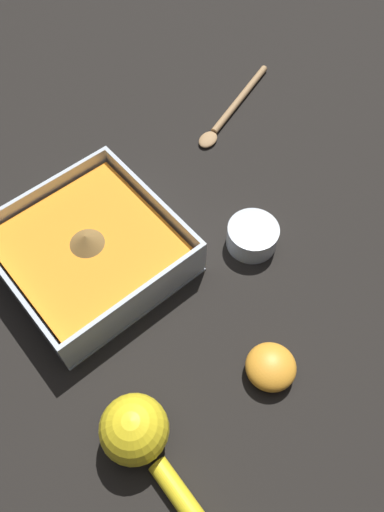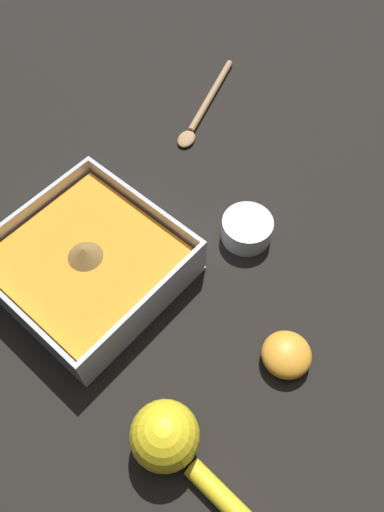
{
  "view_description": "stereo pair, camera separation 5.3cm",
  "coord_description": "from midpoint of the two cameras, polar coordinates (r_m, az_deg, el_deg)",
  "views": [
    {
      "loc": [
        -0.16,
        -0.34,
        0.62
      ],
      "look_at": [
        0.07,
        -0.07,
        0.03
      ],
      "focal_mm": 35.0,
      "sensor_mm": 36.0,
      "label": 1
    },
    {
      "loc": [
        -0.2,
        -0.3,
        0.62
      ],
      "look_at": [
        0.07,
        -0.07,
        0.03
      ],
      "focal_mm": 35.0,
      "sensor_mm": 36.0,
      "label": 2
    }
  ],
  "objects": [
    {
      "name": "ground_plane",
      "position": [
        0.72,
        -5.75,
        -1.4
      ],
      "size": [
        4.0,
        4.0,
        0.0
      ],
      "primitive_type": "plane",
      "color": "black"
    },
    {
      "name": "square_dish",
      "position": [
        0.71,
        -9.48,
        0.28
      ],
      "size": [
        0.23,
        0.23,
        0.07
      ],
      "color": "silver",
      "rests_on": "ground_plane"
    },
    {
      "name": "spice_bowl",
      "position": [
        0.73,
        8.95,
        2.09
      ],
      "size": [
        0.07,
        0.07,
        0.04
      ],
      "color": "silver",
      "rests_on": "ground_plane"
    },
    {
      "name": "lemon_squeezer",
      "position": [
        0.59,
        -3.04,
        -20.54
      ],
      "size": [
        0.08,
        0.22,
        0.08
      ],
      "rotation": [
        0.0,
        0.0,
        1.54
      ],
      "color": "yellow",
      "rests_on": "ground_plane"
    },
    {
      "name": "lemon_half",
      "position": [
        0.65,
        11.36,
        -12.48
      ],
      "size": [
        0.06,
        0.06,
        0.04
      ],
      "color": "orange",
      "rests_on": "ground_plane"
    },
    {
      "name": "wooden_spoon",
      "position": [
        0.92,
        6.23,
        16.2
      ],
      "size": [
        0.23,
        0.09,
        0.01
      ],
      "rotation": [
        0.0,
        0.0,
        3.47
      ],
      "color": "tan",
      "rests_on": "ground_plane"
    }
  ]
}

